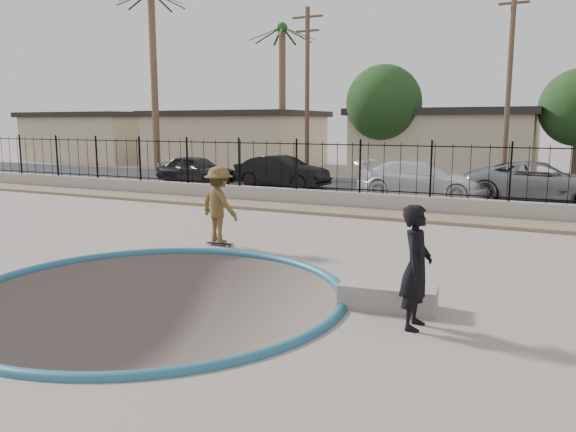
% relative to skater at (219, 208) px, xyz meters
% --- Properties ---
extents(ground, '(120.00, 120.00, 2.20)m').
position_rel_skater_xyz_m(ground, '(1.19, 9.00, -2.05)').
color(ground, gray).
rests_on(ground, ground).
extents(bowl_pit, '(6.84, 6.84, 1.80)m').
position_rel_skater_xyz_m(bowl_pit, '(1.19, -4.00, -0.95)').
color(bowl_pit, '#473D36').
rests_on(bowl_pit, ground).
extents(coping_ring, '(7.04, 7.04, 0.20)m').
position_rel_skater_xyz_m(coping_ring, '(1.19, -4.00, -0.95)').
color(coping_ring, '#245B76').
rests_on(coping_ring, ground).
extents(rock_strip, '(42.00, 1.60, 0.11)m').
position_rel_skater_xyz_m(rock_strip, '(1.19, 6.20, -0.90)').
color(rock_strip, '#8F785E').
rests_on(rock_strip, ground).
extents(retaining_wall, '(42.00, 0.45, 0.60)m').
position_rel_skater_xyz_m(retaining_wall, '(1.19, 7.30, -0.65)').
color(retaining_wall, gray).
rests_on(retaining_wall, ground).
extents(fence, '(40.00, 0.04, 1.80)m').
position_rel_skater_xyz_m(fence, '(1.19, 7.30, 0.55)').
color(fence, black).
rests_on(fence, retaining_wall).
extents(street, '(90.00, 8.00, 0.04)m').
position_rel_skater_xyz_m(street, '(1.19, 14.00, -0.93)').
color(street, black).
rests_on(street, ground).
extents(house_west_far, '(10.60, 8.60, 3.90)m').
position_rel_skater_xyz_m(house_west_far, '(-26.81, 23.50, 1.02)').
color(house_west_far, tan).
rests_on(house_west_far, ground).
extents(house_west, '(11.60, 8.60, 3.90)m').
position_rel_skater_xyz_m(house_west, '(-13.81, 23.50, 1.02)').
color(house_west, tan).
rests_on(house_west, ground).
extents(house_center, '(10.60, 8.60, 3.90)m').
position_rel_skater_xyz_m(house_center, '(1.19, 23.50, 1.02)').
color(house_center, tan).
rests_on(house_center, ground).
extents(palm_left, '(2.30, 2.30, 11.30)m').
position_rel_skater_xyz_m(palm_left, '(-15.81, 17.00, 7.00)').
color(palm_left, brown).
rests_on(palm_left, ground).
extents(palm_mid, '(2.30, 2.30, 9.30)m').
position_rel_skater_xyz_m(palm_mid, '(-8.81, 21.00, 5.74)').
color(palm_mid, brown).
rests_on(palm_mid, ground).
extents(utility_pole_left, '(1.70, 0.24, 9.00)m').
position_rel_skater_xyz_m(utility_pole_left, '(-4.81, 16.00, 3.75)').
color(utility_pole_left, '#473323').
rests_on(utility_pole_left, ground).
extents(utility_pole_mid, '(1.70, 0.24, 9.50)m').
position_rel_skater_xyz_m(utility_pole_mid, '(5.19, 16.00, 4.01)').
color(utility_pole_mid, '#473323').
rests_on(utility_pole_mid, ground).
extents(street_tree_left, '(4.32, 4.32, 6.36)m').
position_rel_skater_xyz_m(street_tree_left, '(-1.81, 20.00, 3.24)').
color(street_tree_left, '#473323').
rests_on(street_tree_left, ground).
extents(skater, '(1.39, 1.07, 1.90)m').
position_rel_skater_xyz_m(skater, '(0.00, 0.00, 0.00)').
color(skater, olive).
rests_on(skater, ground).
extents(skateboard, '(0.72, 0.24, 0.06)m').
position_rel_skater_xyz_m(skateboard, '(0.00, -0.00, -0.90)').
color(skateboard, black).
rests_on(skateboard, ground).
extents(videographer, '(0.47, 0.70, 1.88)m').
position_rel_skater_xyz_m(videographer, '(5.81, -3.57, -0.01)').
color(videographer, black).
rests_on(videographer, ground).
extents(concrete_ledge, '(1.68, 0.90, 0.40)m').
position_rel_skater_xyz_m(concrete_ledge, '(5.19, -2.83, -0.75)').
color(concrete_ledge, gray).
rests_on(concrete_ledge, ground).
extents(car_a, '(4.26, 1.84, 1.43)m').
position_rel_skater_xyz_m(car_a, '(-8.91, 11.56, -0.20)').
color(car_a, black).
rests_on(car_a, street).
extents(car_b, '(4.64, 1.88, 1.50)m').
position_rel_skater_xyz_m(car_b, '(-4.30, 12.00, -0.17)').
color(car_b, black).
rests_on(car_b, street).
extents(car_c, '(5.34, 2.41, 1.52)m').
position_rel_skater_xyz_m(car_c, '(2.52, 11.11, -0.16)').
color(car_c, silver).
rests_on(car_c, street).
extents(car_d, '(5.83, 3.09, 1.56)m').
position_rel_skater_xyz_m(car_d, '(6.89, 12.00, -0.13)').
color(car_d, gray).
rests_on(car_d, street).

